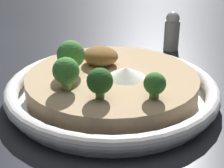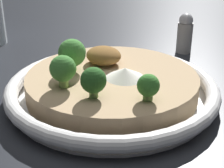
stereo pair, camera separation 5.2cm
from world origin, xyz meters
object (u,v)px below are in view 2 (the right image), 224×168
object	(u,v)px
broccoli_back_left	(148,86)
risotto_bowl	(112,87)
broccoli_back	(93,81)
broccoli_back_right	(63,69)
pepper_shaker	(185,33)
broccoli_right	(72,53)

from	to	relation	value
broccoli_back_left	risotto_bowl	bearing A→B (deg)	-9.80
broccoli_back	broccoli_back_left	bearing A→B (deg)	-135.69
broccoli_back	broccoli_back_right	bearing A→B (deg)	15.10
broccoli_back_right	pepper_shaker	bearing A→B (deg)	-79.55
broccoli_back_left	broccoli_back_right	distance (m)	0.12
broccoli_right	pepper_shaker	xyz separation A→B (m)	(0.02, -0.29, -0.03)
risotto_bowl	broccoli_back_right	xyz separation A→B (m)	(0.01, 0.08, 0.05)
broccoli_right	broccoli_back_right	distance (m)	0.06
broccoli_back_right	broccoli_back	size ratio (longest dim) A/B	1.11
broccoli_back_left	broccoli_right	world-z (taller)	broccoli_right
risotto_bowl	pepper_shaker	bearing A→B (deg)	-74.45
broccoli_back_left	broccoli_back_right	size ratio (longest dim) A/B	0.77
risotto_bowl	broccoli_back_left	size ratio (longest dim) A/B	9.19
broccoli_back_left	broccoli_back_right	world-z (taller)	broccoli_back_right
risotto_bowl	pepper_shaker	xyz separation A→B (m)	(0.07, -0.25, 0.02)
broccoli_back_left	broccoli_back_right	xyz separation A→B (m)	(0.10, 0.06, 0.01)
risotto_bowl	pepper_shaker	world-z (taller)	pepper_shaker
broccoli_right	broccoli_back_right	xyz separation A→B (m)	(-0.04, 0.04, -0.00)
broccoli_back_right	broccoli_back	distance (m)	0.05
broccoli_back_left	broccoli_back	size ratio (longest dim) A/B	0.86
risotto_bowl	broccoli_back_right	distance (m)	0.09
risotto_bowl	broccoli_back_left	bearing A→B (deg)	170.20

